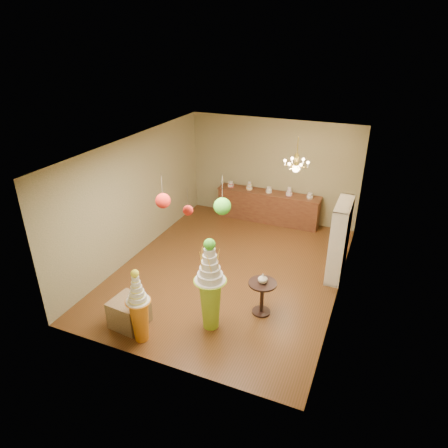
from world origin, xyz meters
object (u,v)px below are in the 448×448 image
at_px(pedestal_green, 210,292).
at_px(round_table, 262,293).
at_px(pedestal_orange, 139,314).
at_px(sideboard, 268,206).

distance_m(pedestal_green, round_table, 1.14).
relative_size(pedestal_green, round_table, 2.64).
bearing_deg(pedestal_orange, round_table, 41.39).
distance_m(pedestal_green, pedestal_orange, 1.34).
height_order(pedestal_green, round_table, pedestal_green).
bearing_deg(pedestal_green, sideboard, 94.65).
relative_size(pedestal_green, pedestal_orange, 1.27).
height_order(sideboard, round_table, sideboard).
bearing_deg(pedestal_orange, pedestal_green, 38.48).
relative_size(pedestal_orange, sideboard, 0.49).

